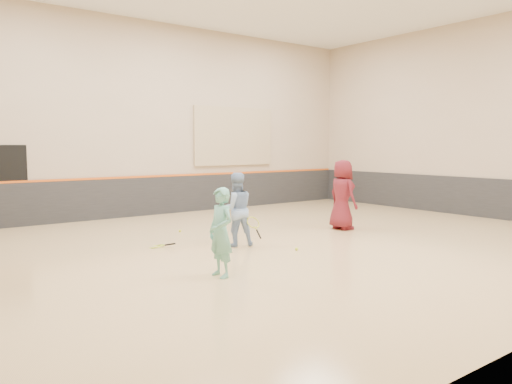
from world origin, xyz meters
TOP-DOWN VIEW (x-y plane):
  - room at (0.00, 0.00)m, footprint 15.04×12.04m
  - wainscot_back at (0.00, 5.97)m, footprint 14.90×0.04m
  - wainscot_right at (7.47, 0.00)m, footprint 0.04×11.90m
  - accent_stripe at (0.00, 5.96)m, footprint 14.90×0.03m
  - acoustic_panel at (2.80, 5.95)m, footprint 3.20×0.08m
  - doorway at (-4.50, 5.98)m, footprint 1.10×0.05m
  - girl at (-2.64, -1.57)m, footprint 0.37×0.56m
  - instructor at (-0.98, 0.40)m, footprint 0.92×0.81m
  - young_man at (2.47, 0.50)m, footprint 0.66×0.94m
  - held_racket at (-0.73, 0.10)m, footprint 0.49×0.49m
  - spare_racket at (-2.44, 1.30)m, footprint 0.73×0.73m
  - ball_under_racket at (-0.26, -0.78)m, footprint 0.07×0.07m
  - ball_in_hand at (2.64, 0.34)m, footprint 0.07×0.07m
  - ball_beside_spare at (-1.14, 2.65)m, footprint 0.07×0.07m

SIDE VIEW (x-z plane):
  - ball_under_racket at x=-0.26m, z-range 0.00..0.07m
  - ball_beside_spare at x=-1.14m, z-range 0.00..0.07m
  - spare_racket at x=-2.44m, z-range 0.00..0.18m
  - held_racket at x=-0.73m, z-range 0.26..0.80m
  - wainscot_back at x=0.00m, z-range 0.00..1.20m
  - wainscot_right at x=7.47m, z-range 0.00..1.20m
  - girl at x=-2.64m, z-range 0.00..1.50m
  - instructor at x=-0.98m, z-range 0.00..1.61m
  - room at x=0.00m, z-range -2.30..3.92m
  - young_man at x=2.47m, z-range 0.00..1.82m
  - doorway at x=-4.50m, z-range 0.00..2.20m
  - ball_in_hand at x=2.64m, z-range 1.15..1.22m
  - accent_stripe at x=0.00m, z-range 1.19..1.25m
  - acoustic_panel at x=2.80m, z-range 1.50..3.50m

